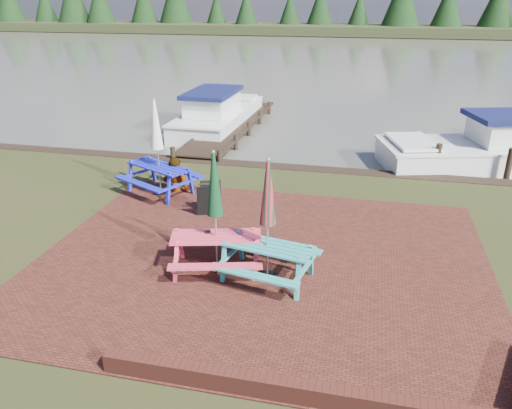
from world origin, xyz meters
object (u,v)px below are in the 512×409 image
at_px(picnic_table_red, 216,231).
at_px(person, 174,158).
at_px(jetty, 231,126).
at_px(boat_near, 498,151).
at_px(boat_jetty, 218,116).
at_px(chalkboard, 209,199).
at_px(picnic_table_blue, 159,161).
at_px(picnic_table_teal, 268,240).

xyz_separation_m(picnic_table_red, person, (-2.34, 3.80, 0.12)).
distance_m(jetty, boat_near, 9.77).
height_order(jetty, boat_near, boat_near).
bearing_deg(boat_jetty, chalkboard, -73.14).
relative_size(picnic_table_blue, boat_near, 0.34).
relative_size(jetty, boat_near, 1.21).
distance_m(jetty, boat_jetty, 0.95).
relative_size(picnic_table_red, boat_jetty, 0.37).
height_order(boat_jetty, person, person).
height_order(picnic_table_red, chalkboard, picnic_table_red).
bearing_deg(person, boat_jetty, -84.94).
relative_size(picnic_table_teal, jetty, 0.26).
bearing_deg(picnic_table_blue, boat_near, 54.86).
height_order(picnic_table_blue, boat_near, picnic_table_blue).
bearing_deg(boat_jetty, jetty, -36.39).
distance_m(picnic_table_red, picnic_table_blue, 4.50).
bearing_deg(picnic_table_teal, picnic_table_red, -176.14).
bearing_deg(boat_near, picnic_table_blue, 102.15).
height_order(chalkboard, jetty, chalkboard).
height_order(picnic_table_teal, boat_near, picnic_table_teal).
xyz_separation_m(picnic_table_teal, boat_near, (5.76, 8.71, -0.45)).
height_order(picnic_table_teal, jetty, picnic_table_teal).
bearing_deg(boat_jetty, picnic_table_red, -71.95).
height_order(chalkboard, boat_jetty, boat_jetty).
distance_m(picnic_table_teal, person, 5.18).
distance_m(picnic_table_blue, boat_near, 10.74).
bearing_deg(chalkboard, jetty, 80.07).
relative_size(chalkboard, jetty, 0.09).
relative_size(picnic_table_teal, boat_near, 0.32).
bearing_deg(picnic_table_red, boat_jetty, 92.10).
height_order(picnic_table_blue, chalkboard, picnic_table_blue).
xyz_separation_m(picnic_table_teal, chalkboard, (-1.99, 2.63, -0.41)).
distance_m(picnic_table_red, person, 4.46).
bearing_deg(picnic_table_blue, picnic_table_teal, -17.76).
bearing_deg(chalkboard, picnic_table_blue, 125.92).
height_order(picnic_table_teal, picnic_table_blue, picnic_table_blue).
xyz_separation_m(picnic_table_blue, boat_near, (9.50, 4.98, -0.52)).
bearing_deg(picnic_table_teal, chalkboard, 138.66).
relative_size(picnic_table_red, person, 1.24).
height_order(boat_near, person, person).
bearing_deg(picnic_table_teal, boat_jetty, 122.83).
xyz_separation_m(picnic_table_red, boat_near, (6.79, 8.57, -0.46)).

